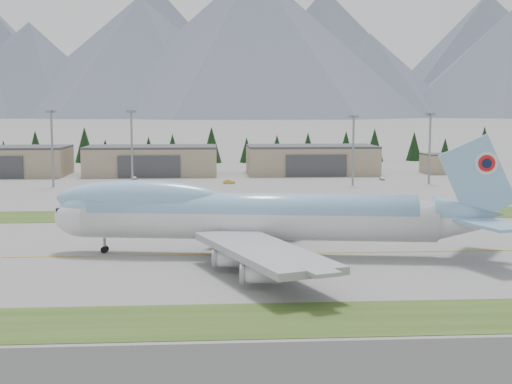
{
  "coord_description": "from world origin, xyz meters",
  "views": [
    {
      "loc": [
        5.67,
        -117.55,
        24.09
      ],
      "look_at": [
        15.22,
        21.56,
        8.0
      ],
      "focal_mm": 50.0,
      "sensor_mm": 36.0,
      "label": 1
    }
  ],
  "objects": [
    {
      "name": "conifer_belt",
      "position": [
        11.54,
        211.34,
        7.16
      ],
      "size": [
        274.52,
        16.22,
        16.65
      ],
      "color": "black",
      "rests_on": "ground"
    },
    {
      "name": "service_vehicle_b",
      "position": [
        12.76,
        114.75,
        0.0
      ],
      "size": [
        4.1,
        1.53,
        1.34
      ],
      "primitive_type": "imported",
      "rotation": [
        0.0,
        0.0,
        1.59
      ],
      "color": "gold",
      "rests_on": "ground"
    },
    {
      "name": "service_vehicle_c",
      "position": [
        66.02,
        123.97,
        0.0
      ],
      "size": [
        1.88,
        3.94,
        1.11
      ],
      "primitive_type": "imported",
      "rotation": [
        0.0,
        0.0,
        -0.09
      ],
      "color": "silver",
      "rests_on": "ground"
    },
    {
      "name": "mountain_ridge_rear",
      "position": [
        129.81,
        2900.0,
        262.41
      ],
      "size": [
        4456.75,
        1060.38,
        530.19
      ],
      "color": "#464E5E",
      "rests_on": "ground"
    },
    {
      "name": "hangar_center",
      "position": [
        -15.0,
        149.9,
        5.39
      ],
      "size": [
        48.0,
        26.6,
        10.8
      ],
      "color": "gray",
      "rests_on": "ground"
    },
    {
      "name": "ground",
      "position": [
        0.0,
        0.0,
        0.0
      ],
      "size": [
        7000.0,
        7000.0,
        0.0
      ],
      "primitive_type": "plane",
      "color": "slate",
      "rests_on": "ground"
    },
    {
      "name": "hangar_right",
      "position": [
        45.0,
        149.9,
        5.39
      ],
      "size": [
        48.0,
        26.6,
        10.8
      ],
      "color": "gray",
      "rests_on": "ground"
    },
    {
      "name": "grass_strip_near",
      "position": [
        0.0,
        -38.0,
        0.0
      ],
      "size": [
        400.0,
        14.0,
        0.08
      ],
      "primitive_type": "cube",
      "color": "#304A1A",
      "rests_on": "ground"
    },
    {
      "name": "taxiway_line_main",
      "position": [
        0.0,
        0.0,
        0.0
      ],
      "size": [
        400.0,
        0.4,
        0.02
      ],
      "primitive_type": "cube",
      "color": "gold",
      "rests_on": "ground"
    },
    {
      "name": "floodlight_masts",
      "position": [
        -19.08,
        109.38,
        15.84
      ],
      "size": [
        181.26,
        7.0,
        24.02
      ],
      "color": "gray",
      "rests_on": "ground"
    },
    {
      "name": "service_vehicle_a",
      "position": [
        -19.91,
        132.28,
        0.0
      ],
      "size": [
        2.75,
        3.75,
        1.19
      ],
      "primitive_type": "imported",
      "rotation": [
        0.0,
        0.0,
        0.44
      ],
      "color": "white",
      "rests_on": "ground"
    },
    {
      "name": "mountain_ridge_front",
      "position": [
        -95.51,
        2188.93,
        223.35
      ],
      "size": [
        4362.45,
        1218.96,
        517.62
      ],
      "color": "#464E5E",
      "rests_on": "ground"
    },
    {
      "name": "boeing_747_freighter",
      "position": [
        13.19,
        -1.05,
        6.7
      ],
      "size": [
        77.48,
        65.88,
        20.32
      ],
      "rotation": [
        0.0,
        0.0,
        -0.15
      ],
      "color": "silver",
      "rests_on": "ground"
    },
    {
      "name": "control_shed",
      "position": [
        95.0,
        148.0,
        3.8
      ],
      "size": [
        14.0,
        12.0,
        7.6
      ],
      "color": "gray",
      "rests_on": "ground"
    },
    {
      "name": "grass_strip_far",
      "position": [
        0.0,
        45.0,
        0.0
      ],
      "size": [
        400.0,
        18.0,
        0.08
      ],
      "primitive_type": "cube",
      "color": "#304A1A",
      "rests_on": "ground"
    },
    {
      "name": "hangar_left",
      "position": [
        -70.0,
        149.9,
        5.39
      ],
      "size": [
        48.0,
        26.6,
        10.8
      ],
      "color": "gray",
      "rests_on": "ground"
    }
  ]
}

